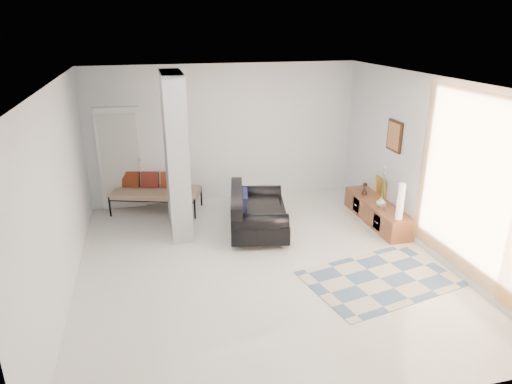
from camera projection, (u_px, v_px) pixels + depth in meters
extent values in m
plane|color=silver|center=(261.00, 265.00, 7.11)|extent=(6.00, 6.00, 0.00)
plane|color=white|center=(262.00, 81.00, 6.13)|extent=(6.00, 6.00, 0.00)
plane|color=silver|center=(225.00, 134.00, 9.35)|extent=(6.00, 0.00, 6.00)
plane|color=silver|center=(349.00, 290.00, 3.89)|extent=(6.00, 0.00, 6.00)
plane|color=silver|center=(59.00, 196.00, 6.00)|extent=(0.00, 6.00, 6.00)
plane|color=silver|center=(429.00, 166.00, 7.24)|extent=(0.00, 6.00, 6.00)
cube|color=#A6ABAE|center=(176.00, 155.00, 7.83)|extent=(0.35, 1.20, 2.80)
cube|color=white|center=(121.00, 159.00, 8.97)|extent=(0.85, 0.06, 2.04)
plane|color=gold|center=(474.00, 188.00, 6.15)|extent=(0.00, 2.55, 2.55)
cube|color=#311A0D|center=(395.00, 136.00, 8.10)|extent=(0.04, 0.45, 0.55)
cube|color=brown|center=(377.00, 212.00, 8.56)|extent=(0.45, 1.88, 0.40)
cube|color=#311A0D|center=(377.00, 222.00, 8.13)|extent=(0.02, 0.25, 0.28)
cube|color=#311A0D|center=(357.00, 205.00, 8.89)|extent=(0.02, 0.25, 0.28)
cube|color=gold|center=(381.00, 187.00, 8.70)|extent=(0.09, 0.32, 0.40)
cube|color=silver|center=(384.00, 208.00, 8.07)|extent=(0.04, 0.10, 0.12)
cylinder|color=silver|center=(237.00, 246.00, 7.58)|extent=(0.05, 0.05, 0.10)
cylinder|color=silver|center=(237.00, 214.00, 8.87)|extent=(0.05, 0.05, 0.10)
cylinder|color=silver|center=(283.00, 245.00, 7.61)|extent=(0.05, 0.05, 0.10)
cylinder|color=silver|center=(276.00, 213.00, 8.90)|extent=(0.05, 0.05, 0.10)
cube|color=black|center=(258.00, 218.00, 8.17)|extent=(1.27, 1.78, 0.30)
cube|color=black|center=(237.00, 201.00, 8.04)|extent=(0.52, 1.62, 0.36)
cylinder|color=black|center=(261.00, 222.00, 7.45)|extent=(0.96, 0.46, 0.28)
cylinder|color=black|center=(257.00, 193.00, 8.74)|extent=(0.96, 0.46, 0.28)
cube|color=black|center=(244.00, 200.00, 8.04)|extent=(0.25, 0.61, 0.31)
cylinder|color=black|center=(110.00, 207.00, 8.81)|extent=(0.04, 0.04, 0.40)
cylinder|color=black|center=(195.00, 209.00, 8.70)|extent=(0.04, 0.04, 0.40)
cylinder|color=black|center=(122.00, 194.00, 9.45)|extent=(0.04, 0.04, 0.40)
cylinder|color=black|center=(201.00, 196.00, 9.34)|extent=(0.04, 0.04, 0.40)
cube|color=beige|center=(156.00, 193.00, 9.01)|extent=(1.82, 1.19, 0.12)
cube|color=maroon|center=(131.00, 179.00, 9.11)|extent=(0.37, 0.26, 0.33)
cube|color=maroon|center=(150.00, 180.00, 9.08)|extent=(0.37, 0.26, 0.33)
cube|color=maroon|center=(170.00, 180.00, 9.06)|extent=(0.37, 0.26, 0.33)
cube|color=beige|center=(380.00, 278.00, 6.71)|extent=(2.37, 1.83, 0.01)
cylinder|color=silver|center=(401.00, 201.00, 7.67)|extent=(0.12, 0.12, 0.63)
imported|color=silver|center=(381.00, 202.00, 8.26)|extent=(0.20, 0.20, 0.18)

